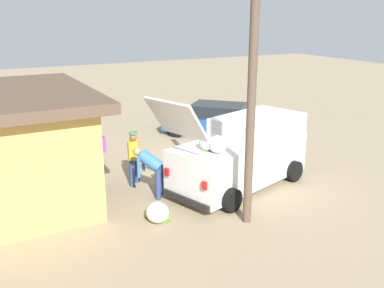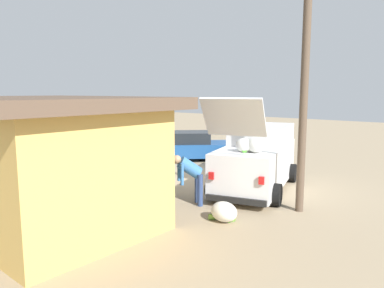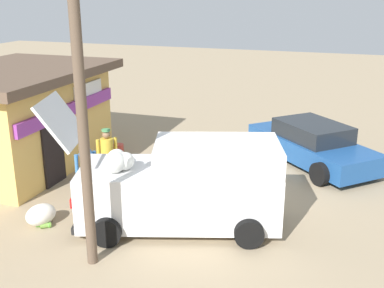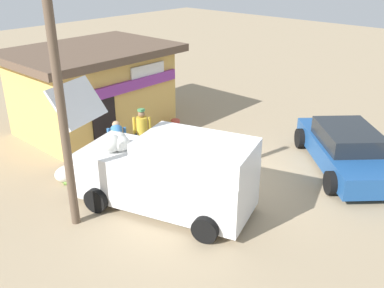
% 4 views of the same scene
% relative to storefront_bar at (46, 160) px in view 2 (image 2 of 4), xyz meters
% --- Properties ---
extents(ground_plane, '(60.00, 60.00, 0.00)m').
position_rel_storefront_bar_xyz_m(ground_plane, '(0.36, -6.15, -1.52)').
color(ground_plane, '#9E896B').
extents(storefront_bar, '(5.69, 4.20, 2.95)m').
position_rel_storefront_bar_xyz_m(storefront_bar, '(0.00, 0.00, 0.00)').
color(storefront_bar, '#E0B259').
rests_on(storefront_bar, ground_plane).
extents(delivery_van, '(3.15, 5.28, 2.94)m').
position_rel_storefront_bar_xyz_m(delivery_van, '(-2.03, -5.92, -0.53)').
color(delivery_van, white).
rests_on(delivery_van, ground_plane).
extents(parked_sedan, '(4.36, 4.35, 1.27)m').
position_rel_storefront_bar_xyz_m(parked_sedan, '(3.07, -8.21, -0.92)').
color(parked_sedan, '#1E4C8C').
rests_on(parked_sedan, ground_plane).
extents(vendor_standing, '(0.48, 0.48, 1.59)m').
position_rel_storefront_bar_xyz_m(vendor_standing, '(-0.51, -3.17, -0.62)').
color(vendor_standing, navy).
rests_on(vendor_standing, ground_plane).
extents(customer_bending, '(0.75, 0.78, 1.39)m').
position_rel_storefront_bar_xyz_m(customer_bending, '(-1.56, -3.26, -0.65)').
color(customer_bending, navy).
rests_on(customer_bending, ground_plane).
extents(unloaded_banana_pile, '(0.85, 0.73, 0.47)m').
position_rel_storefront_bar_xyz_m(unloaded_banana_pile, '(-3.03, -2.81, -1.30)').
color(unloaded_banana_pile, silver).
rests_on(unloaded_banana_pile, ground_plane).
extents(paint_bucket, '(0.33, 0.33, 0.32)m').
position_rel_storefront_bar_xyz_m(paint_bucket, '(1.92, -2.22, -1.36)').
color(paint_bucket, '#BF3F33').
rests_on(paint_bucket, ground_plane).
extents(utility_pole, '(0.20, 0.20, 5.44)m').
position_rel_storefront_bar_xyz_m(utility_pole, '(-4.05, -4.71, 1.20)').
color(utility_pole, brown).
rests_on(utility_pole, ground_plane).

